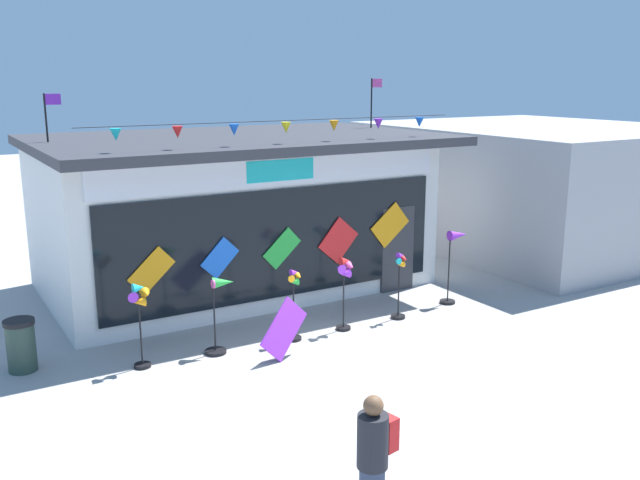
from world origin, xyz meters
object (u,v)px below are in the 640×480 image
Objects in this scene: person_near_camera at (374,463)px; kite_shop_building at (233,210)px; wind_spinner_far_left at (140,308)px; wind_spinner_center_right at (345,278)px; display_kite_on_ground at (284,329)px; trash_bin at (21,345)px; wind_spinner_center_left at (294,298)px; wind_spinner_right at (400,279)px; wind_spinner_far_right at (455,251)px; wind_spinner_left at (220,307)px.

kite_shop_building is at bearing 153.49° from person_near_camera.
wind_spinner_center_right is at bearing -3.29° from wind_spinner_far_left.
display_kite_on_ground is at bearing -20.71° from wind_spinner_far_left.
trash_bin is at bearing 152.30° from wind_spinner_far_left.
wind_spinner_center_left is 0.99× the size of wind_spinner_right.
wind_spinner_right is 7.18m from person_near_camera.
kite_shop_building reaches higher than display_kite_on_ground.
kite_shop_building is at bearing 97.90° from wind_spinner_center_right.
wind_spinner_center_left is 2.48m from wind_spinner_right.
wind_spinner_far_right is 8.55m from person_near_camera.
wind_spinner_left is at bearing 176.97° from wind_spinner_right.
display_kite_on_ground is at bearing -44.26° from wind_spinner_left.
person_near_camera is (-2.09, -5.57, 0.03)m from wind_spinner_center_left.
wind_spinner_far_left is at bearing -132.00° from kite_shop_building.
wind_spinner_far_right is at bearing 0.09° from wind_spinner_far_left.
display_kite_on_ground is at bearing 151.77° from person_near_camera.
wind_spinner_center_right is at bearing -82.10° from kite_shop_building.
wind_spinner_center_left is at bearing -13.86° from trash_bin.
wind_spinner_right is 0.87× the size of wind_spinner_far_right.
wind_spinner_center_left is 1.56× the size of trash_bin.
person_near_camera reaches higher than wind_spinner_far_left.
wind_spinner_center_right is 6.42m from person_near_camera.
trash_bin is (-3.26, 0.98, -0.40)m from wind_spinner_left.
wind_spinner_center_left is 1.15m from wind_spinner_center_right.
trash_bin is (-7.17, 1.19, -0.39)m from wind_spinner_right.
person_near_camera reaches higher than trash_bin.
wind_spinner_far_left is 1.68× the size of trash_bin.
wind_spinner_center_right is 1.49× the size of display_kite_on_ground.
wind_spinner_far_right is (3.63, -3.82, -0.65)m from kite_shop_building.
wind_spinner_right is (1.91, -4.07, -0.99)m from kite_shop_building.
wind_spinner_center_right is 1.06× the size of wind_spinner_right.
wind_spinner_left is 1.40× the size of display_kite_on_ground.
kite_shop_building is 4.46m from wind_spinner_left.
wind_spinner_center_right reaches higher than trash_bin.
wind_spinner_right is at bearing 11.70° from display_kite_on_ground.
kite_shop_building is 4.17m from wind_spinner_center_right.
wind_spinner_left is 0.99× the size of wind_spinner_right.
wind_spinner_right is 3.13m from display_kite_on_ground.
display_kite_on_ground is (-3.05, -0.63, -0.31)m from wind_spinner_right.
wind_spinner_far_left reaches higher than display_kite_on_ground.
wind_spinner_far_left is 1.02× the size of wind_spinner_center_right.
kite_shop_building is 5.42× the size of wind_spinner_far_right.
kite_shop_building is at bearing 115.19° from wind_spinner_right.
kite_shop_building reaches higher than person_near_camera.
wind_spinner_far_right is at bearing 3.02° from wind_spinner_center_left.
wind_spinner_far_right is (1.72, 0.25, 0.33)m from wind_spinner_right.
kite_shop_building is 8.76× the size of display_kite_on_ground.
person_near_camera is at bearing -105.41° from kite_shop_building.
kite_shop_building is 6.24× the size of wind_spinner_right.
display_kite_on_ground is (-0.58, -0.66, -0.30)m from wind_spinner_center_left.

